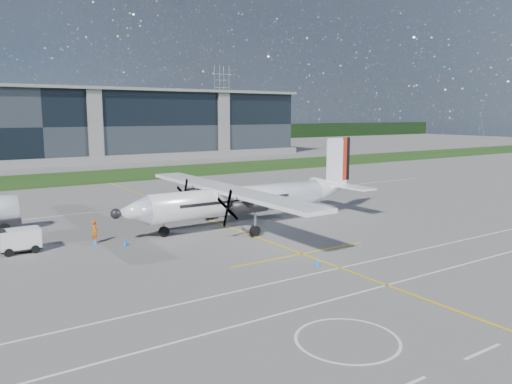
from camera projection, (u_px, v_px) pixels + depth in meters
The scene contains 13 objects.
ground at pixel (87, 184), 72.28m from camera, with size 400.00×400.00×0.00m, color #625F5C.
grass_strip at pixel (73, 178), 78.87m from camera, with size 400.00×18.00×0.04m, color #1A3F11.
terminal_building at pixel (33, 126), 104.11m from camera, with size 120.00×20.00×15.00m, color black.
pylon_east at pixel (222, 102), 206.95m from camera, with size 9.00×4.60×30.00m, color gray, non-canonical shape.
yellow_taxiway_centerline at pixel (200, 216), 49.17m from camera, with size 0.20×70.00×0.01m, color yellow.
white_lane_line at pixel (350, 295), 27.75m from camera, with size 90.00×0.15×0.01m, color white.
turboprop_aircraft at pixel (248, 183), 44.90m from camera, with size 24.66×25.57×7.67m, color white, non-canonical shape.
baggage_tug at pixel (20, 241), 36.26m from camera, with size 2.91×1.75×1.75m, color silver, non-canonical shape.
ground_crew_person at pixel (95, 230), 38.93m from camera, with size 0.84×0.60×2.08m, color #F25907.
safety_cone_stbdwing at pixel (171, 204), 54.60m from camera, with size 0.36×0.36×0.50m, color #0E6DF3.
safety_cone_nose_port at pixel (125, 242), 38.23m from camera, with size 0.36×0.36×0.50m, color #0E6DF3.
safety_cone_fwd at pixel (95, 242), 38.49m from camera, with size 0.36×0.36×0.50m, color #0E6DF3.
safety_cone_portwing at pixel (317, 262), 33.16m from camera, with size 0.36×0.36×0.50m, color #0E6DF3.
Camera 1 is at (-18.97, -33.27, 9.96)m, focal length 35.00 mm.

